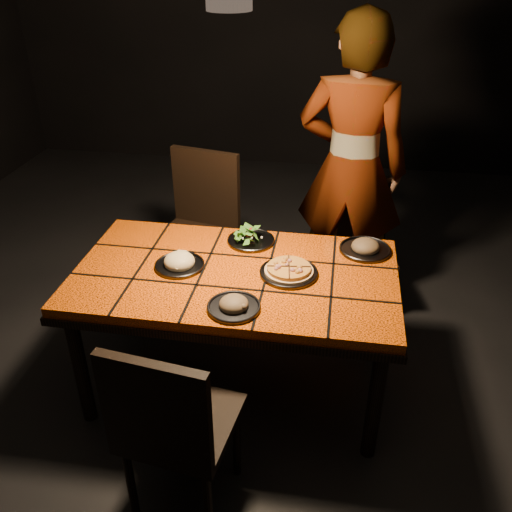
# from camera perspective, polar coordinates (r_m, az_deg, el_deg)

# --- Properties ---
(room_shell) EXTENTS (6.04, 7.04, 3.08)m
(room_shell) POSITION_cam_1_polar(r_m,az_deg,el_deg) (2.38, -2.56, 13.82)
(room_shell) COLOR black
(room_shell) RESTS_ON ground
(dining_table) EXTENTS (1.62, 0.92, 0.75)m
(dining_table) POSITION_cam_1_polar(r_m,az_deg,el_deg) (2.74, -2.16, -3.02)
(dining_table) COLOR #FD5C08
(dining_table) RESTS_ON ground
(chair_near) EXTENTS (0.48, 0.48, 0.95)m
(chair_near) POSITION_cam_1_polar(r_m,az_deg,el_deg) (2.24, -8.89, -17.08)
(chair_near) COLOR black
(chair_near) RESTS_ON ground
(chair_far_left) EXTENTS (0.55, 0.55, 1.03)m
(chair_far_left) POSITION_cam_1_polar(r_m,az_deg,el_deg) (3.56, -5.96, 3.76)
(chair_far_left) COLOR black
(chair_far_left) RESTS_ON ground
(chair_far_right) EXTENTS (0.47, 0.47, 0.88)m
(chair_far_right) POSITION_cam_1_polar(r_m,az_deg,el_deg) (3.58, 10.77, 1.94)
(chair_far_right) COLOR black
(chair_far_right) RESTS_ON ground
(diner) EXTENTS (0.75, 0.55, 1.88)m
(diner) POSITION_cam_1_polar(r_m,az_deg,el_deg) (3.46, 10.00, 9.00)
(diner) COLOR brown
(diner) RESTS_ON ground
(plate_pizza) EXTENTS (0.29, 0.29, 0.04)m
(plate_pizza) POSITION_cam_1_polar(r_m,az_deg,el_deg) (2.67, 3.47, -1.59)
(plate_pizza) COLOR #343438
(plate_pizza) RESTS_ON dining_table
(plate_pasta) EXTENTS (0.25, 0.25, 0.08)m
(plate_pasta) POSITION_cam_1_polar(r_m,az_deg,el_deg) (2.75, -8.06, -0.73)
(plate_pasta) COLOR #343438
(plate_pasta) RESTS_ON dining_table
(plate_salad) EXTENTS (0.26, 0.26, 0.07)m
(plate_salad) POSITION_cam_1_polar(r_m,az_deg,el_deg) (2.94, -0.53, 1.93)
(plate_salad) COLOR #343438
(plate_salad) RESTS_ON dining_table
(plate_mushroom_a) EXTENTS (0.24, 0.24, 0.08)m
(plate_mushroom_a) POSITION_cam_1_polar(r_m,az_deg,el_deg) (2.42, -2.35, -5.16)
(plate_mushroom_a) COLOR #343438
(plate_mushroom_a) RESTS_ON dining_table
(plate_mushroom_b) EXTENTS (0.27, 0.27, 0.09)m
(plate_mushroom_b) POSITION_cam_1_polar(r_m,az_deg,el_deg) (2.92, 11.44, 0.94)
(plate_mushroom_b) COLOR #343438
(plate_mushroom_b) RESTS_ON dining_table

